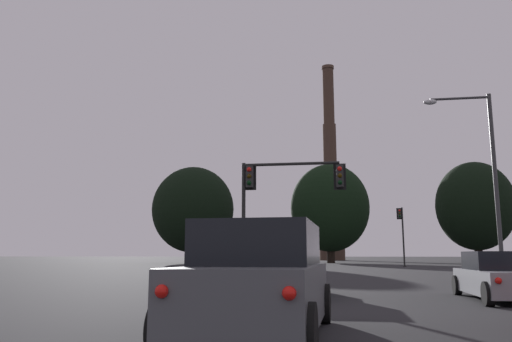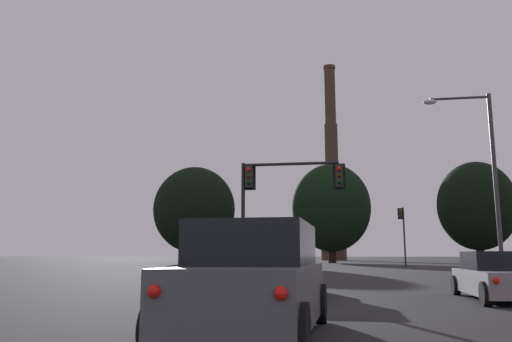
# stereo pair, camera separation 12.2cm
# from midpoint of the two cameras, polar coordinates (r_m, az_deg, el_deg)

# --- Properties ---
(sedan_right_lane_front) EXTENTS (2.09, 4.74, 1.43)m
(sedan_right_lane_front) POSITION_cam_midpoint_polar(r_m,az_deg,el_deg) (16.75, 26.00, -10.85)
(sedan_right_lane_front) COLOR gray
(sedan_right_lane_front) RESTS_ON ground_plane
(sedan_left_lane_front) EXTENTS (1.99, 4.71, 1.43)m
(sedan_left_lane_front) POSITION_cam_midpoint_polar(r_m,az_deg,el_deg) (16.83, 3.56, -11.77)
(sedan_left_lane_front) COLOR #0F3823
(sedan_left_lane_front) RESTS_ON ground_plane
(suv_left_lane_second) EXTENTS (2.26, 4.96, 1.86)m
(suv_left_lane_second) POSITION_cam_midpoint_polar(r_m,az_deg,el_deg) (8.49, 0.12, -12.48)
(suv_left_lane_second) COLOR #4C4F54
(suv_left_lane_second) RESTS_ON ground_plane
(traffic_light_far_right) EXTENTS (0.78, 0.50, 6.49)m
(traffic_light_far_right) POSITION_cam_midpoint_polar(r_m,az_deg,el_deg) (57.87, 16.25, -6.25)
(traffic_light_far_right) COLOR black
(traffic_light_far_right) RESTS_ON ground_plane
(traffic_light_overhead_left) EXTENTS (5.05, 0.50, 5.69)m
(traffic_light_overhead_left) POSITION_cam_midpoint_polar(r_m,az_deg,el_deg) (23.65, 2.32, -2.21)
(traffic_light_overhead_left) COLOR black
(traffic_light_overhead_left) RESTS_ON ground_plane
(street_lamp) EXTENTS (3.17, 0.36, 9.05)m
(street_lamp) POSITION_cam_midpoint_polar(r_m,az_deg,el_deg) (26.12, 24.48, 0.55)
(street_lamp) COLOR #38383A
(street_lamp) RESTS_ON ground_plane
(smokestack) EXTENTS (5.71, 5.71, 45.75)m
(smokestack) POSITION_cam_midpoint_polar(r_m,az_deg,el_deg) (115.97, 8.49, -1.15)
(smokestack) COLOR #3C2B22
(smokestack) RESTS_ON ground_plane
(treeline_center_left) EXTENTS (12.37, 11.13, 15.57)m
(treeline_center_left) POSITION_cam_midpoint_polar(r_m,az_deg,el_deg) (79.91, 8.39, -4.16)
(treeline_center_left) COLOR black
(treeline_center_left) RESTS_ON ground_plane
(treeline_far_left) EXTENTS (11.59, 10.43, 15.37)m
(treeline_far_left) POSITION_cam_midpoint_polar(r_m,az_deg,el_deg) (82.94, 23.73, -3.66)
(treeline_far_left) COLOR black
(treeline_far_left) RESTS_ON ground_plane
(treeline_far_right) EXTENTS (12.70, 11.43, 14.86)m
(treeline_far_right) POSITION_cam_midpoint_polar(r_m,az_deg,el_deg) (78.23, -7.27, -4.38)
(treeline_far_right) COLOR black
(treeline_far_right) RESTS_ON ground_plane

